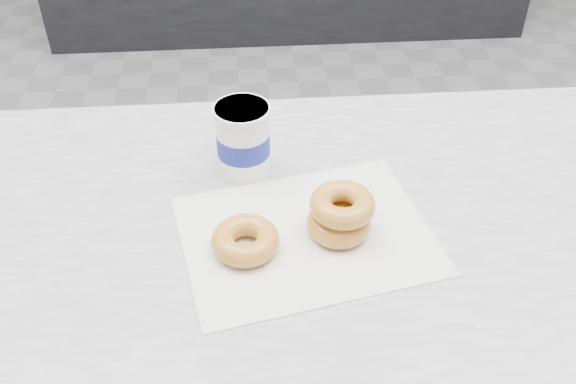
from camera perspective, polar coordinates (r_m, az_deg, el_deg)
name	(u,v)px	position (r m, az deg, el deg)	size (l,w,h in m)	color
ground	(339,316)	(1.97, 4.57, -10.91)	(5.00, 5.00, 0.00)	gray
wax_paper	(306,235)	(0.89, 1.64, -3.82)	(0.34, 0.26, 0.00)	silver
donut_single	(245,240)	(0.86, -3.80, -4.29)	(0.09, 0.09, 0.03)	#CE8B38
donut_stack	(341,214)	(0.88, 4.69, -1.98)	(0.13, 0.13, 0.06)	#CE8B38
coffee_cup	(243,139)	(0.97, -4.01, 4.70)	(0.09, 0.09, 0.12)	white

